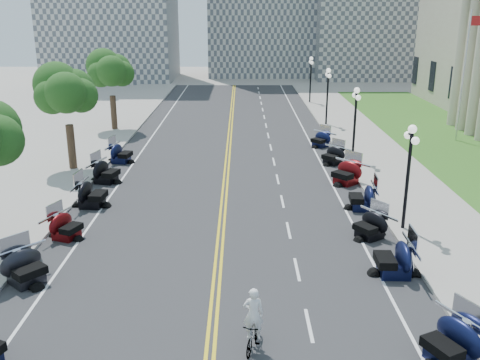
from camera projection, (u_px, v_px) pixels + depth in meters
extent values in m
plane|color=gray|center=(218.00, 269.00, 21.53)|extent=(160.00, 160.00, 0.00)
cube|color=#333335|center=(225.00, 190.00, 31.05)|extent=(16.00, 90.00, 0.01)
cube|color=yellow|center=(223.00, 189.00, 31.05)|extent=(0.12, 90.00, 0.00)
cube|color=yellow|center=(227.00, 189.00, 31.05)|extent=(0.12, 90.00, 0.00)
cube|color=white|center=(335.00, 190.00, 31.04)|extent=(0.12, 90.00, 0.00)
cube|color=white|center=(115.00, 189.00, 31.06)|extent=(0.12, 90.00, 0.00)
cube|color=white|center=(309.00, 325.00, 17.71)|extent=(0.12, 2.00, 0.00)
cube|color=white|center=(297.00, 269.00, 21.52)|extent=(0.12, 2.00, 0.00)
cube|color=white|center=(289.00, 230.00, 25.33)|extent=(0.12, 2.00, 0.00)
cube|color=white|center=(282.00, 201.00, 29.14)|extent=(0.12, 2.00, 0.00)
cube|color=white|center=(278.00, 179.00, 32.95)|extent=(0.12, 2.00, 0.00)
cube|color=white|center=(274.00, 162.00, 36.76)|extent=(0.12, 2.00, 0.00)
cube|color=white|center=(271.00, 147.00, 40.57)|extent=(0.12, 2.00, 0.00)
cube|color=white|center=(268.00, 135.00, 44.38)|extent=(0.12, 2.00, 0.00)
cube|color=white|center=(266.00, 125.00, 48.19)|extent=(0.12, 2.00, 0.00)
cube|color=white|center=(264.00, 117.00, 52.00)|extent=(0.12, 2.00, 0.00)
cube|color=white|center=(263.00, 110.00, 55.81)|extent=(0.12, 2.00, 0.00)
cube|color=white|center=(261.00, 103.00, 59.62)|extent=(0.12, 2.00, 0.00)
cube|color=white|center=(260.00, 98.00, 63.43)|extent=(0.12, 2.00, 0.00)
cube|color=white|center=(259.00, 93.00, 67.24)|extent=(0.12, 2.00, 0.00)
cube|color=white|center=(258.00, 88.00, 71.05)|extent=(0.12, 2.00, 0.00)
cube|color=#9E9991|center=(405.00, 189.00, 31.01)|extent=(5.00, 90.00, 0.15)
cube|color=#9E9991|center=(44.00, 188.00, 31.05)|extent=(5.00, 90.00, 0.15)
cube|color=#356023|center=(470.00, 154.00, 38.63)|extent=(9.00, 60.00, 0.10)
cube|color=gray|center=(381.00, 2.00, 80.05)|extent=(20.00, 14.00, 22.00)
imported|color=#A51414|center=(253.00, 334.00, 16.37)|extent=(0.87, 1.71, 0.99)
imported|color=white|center=(254.00, 295.00, 15.96)|extent=(0.63, 0.41, 1.73)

